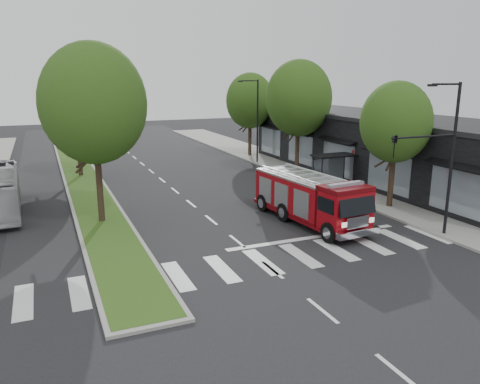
# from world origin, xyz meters

# --- Properties ---
(ground) EXTENTS (140.00, 140.00, 0.00)m
(ground) POSITION_xyz_m (0.00, 0.00, 0.00)
(ground) COLOR black
(ground) RESTS_ON ground
(sidewalk_right) EXTENTS (5.00, 80.00, 0.15)m
(sidewalk_right) POSITION_xyz_m (12.50, 10.00, 0.07)
(sidewalk_right) COLOR gray
(sidewalk_right) RESTS_ON ground
(median) EXTENTS (3.00, 50.00, 0.15)m
(median) POSITION_xyz_m (-6.00, 18.00, 0.08)
(median) COLOR gray
(median) RESTS_ON ground
(storefront_row) EXTENTS (8.00, 30.00, 5.00)m
(storefront_row) POSITION_xyz_m (17.00, 10.00, 2.50)
(storefront_row) COLOR black
(storefront_row) RESTS_ON ground
(bus_shelter) EXTENTS (3.20, 1.60, 2.61)m
(bus_shelter) POSITION_xyz_m (11.20, 8.15, 2.04)
(bus_shelter) COLOR black
(bus_shelter) RESTS_ON ground
(tree_right_near) EXTENTS (4.40, 4.40, 8.05)m
(tree_right_near) POSITION_xyz_m (11.50, 2.00, 5.51)
(tree_right_near) COLOR black
(tree_right_near) RESTS_ON ground
(tree_right_mid) EXTENTS (5.60, 5.60, 9.72)m
(tree_right_mid) POSITION_xyz_m (11.50, 14.00, 6.49)
(tree_right_mid) COLOR black
(tree_right_mid) RESTS_ON ground
(tree_right_far) EXTENTS (5.00, 5.00, 8.73)m
(tree_right_far) POSITION_xyz_m (11.50, 24.00, 5.84)
(tree_right_far) COLOR black
(tree_right_far) RESTS_ON ground
(tree_median_near) EXTENTS (5.80, 5.80, 10.16)m
(tree_median_near) POSITION_xyz_m (-6.00, 6.00, 6.81)
(tree_median_near) COLOR black
(tree_median_near) RESTS_ON ground
(tree_median_far) EXTENTS (5.60, 5.60, 9.72)m
(tree_median_far) POSITION_xyz_m (-6.00, 20.00, 6.49)
(tree_median_far) COLOR black
(tree_median_far) RESTS_ON ground
(streetlight_right_near) EXTENTS (4.08, 0.22, 8.00)m
(streetlight_right_near) POSITION_xyz_m (9.61, -3.50, 4.67)
(streetlight_right_near) COLOR black
(streetlight_right_near) RESTS_ON ground
(streetlight_right_far) EXTENTS (2.11, 0.20, 8.00)m
(streetlight_right_far) POSITION_xyz_m (10.35, 20.00, 4.48)
(streetlight_right_far) COLOR black
(streetlight_right_far) RESTS_ON ground
(fire_engine) EXTENTS (3.31, 8.76, 2.97)m
(fire_engine) POSITION_xyz_m (5.09, 1.36, 1.42)
(fire_engine) COLOR #560409
(fire_engine) RESTS_ON ground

